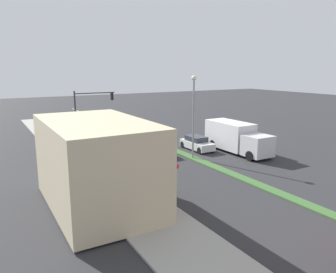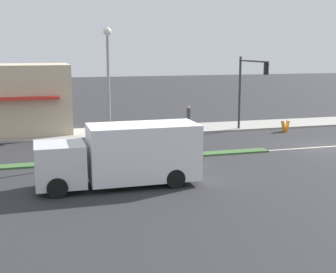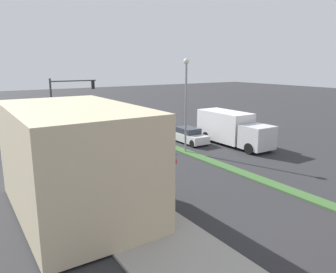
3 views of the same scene
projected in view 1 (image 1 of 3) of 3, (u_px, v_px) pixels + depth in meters
ground_plane at (222, 170)px, 26.44m from camera, size 160.00×160.00×0.00m
sidewalk_right at (120, 192)px, 21.59m from camera, size 4.00×73.00×0.12m
median_strip at (322, 211)px, 18.80m from camera, size 0.90×46.00×0.10m
lane_marking_center at (131, 133)px, 41.69m from camera, size 0.16×60.00×0.01m
building_corner_store at (97, 163)px, 19.05m from camera, size 6.00×9.15×5.05m
traffic_signal_main at (88, 107)px, 35.84m from camera, size 4.59×0.34×5.60m
street_lamp at (194, 106)px, 28.98m from camera, size 0.44×0.44×7.37m
pedestrian at (66, 143)px, 31.77m from camera, size 0.34×0.34×1.66m
warning_aframe_sign at (85, 133)px, 39.33m from camera, size 0.45×0.53×0.84m
delivery_truck at (236, 137)px, 32.03m from camera, size 2.44×7.50×2.87m
suv_black at (157, 148)px, 31.19m from camera, size 1.77×3.92×1.27m
van_white at (197, 143)px, 33.00m from camera, size 1.73×3.89×1.38m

